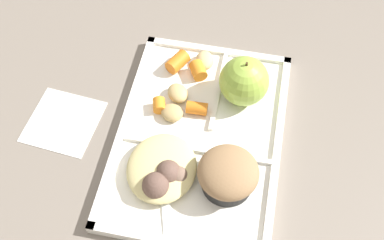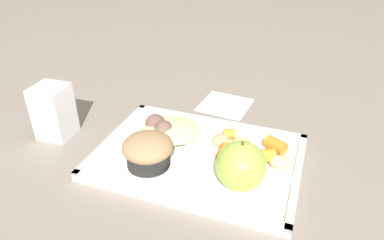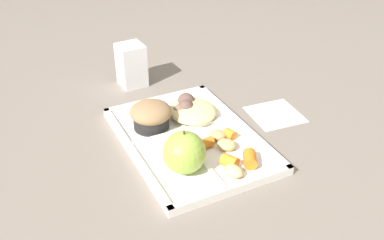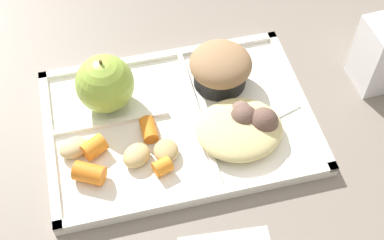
# 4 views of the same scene
# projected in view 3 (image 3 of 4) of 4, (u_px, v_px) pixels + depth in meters

# --- Properties ---
(ground) EXTENTS (6.00, 6.00, 0.00)m
(ground) POSITION_uv_depth(u_px,v_px,m) (189.00, 142.00, 0.87)
(ground) COLOR slate
(lunch_tray) EXTENTS (0.34, 0.24, 0.02)m
(lunch_tray) POSITION_uv_depth(u_px,v_px,m) (189.00, 140.00, 0.87)
(lunch_tray) COLOR white
(lunch_tray) RESTS_ON ground
(green_apple) EXTENTS (0.08, 0.08, 0.08)m
(green_apple) POSITION_uv_depth(u_px,v_px,m) (184.00, 152.00, 0.76)
(green_apple) COLOR #93B742
(green_apple) RESTS_ON lunch_tray
(bran_muffin) EXTENTS (0.08, 0.08, 0.06)m
(bran_muffin) POSITION_uv_depth(u_px,v_px,m) (151.00, 115.00, 0.88)
(bran_muffin) COLOR black
(bran_muffin) RESTS_ON lunch_tray
(carrot_slice_back) EXTENTS (0.03, 0.02, 0.02)m
(carrot_slice_back) POSITION_uv_depth(u_px,v_px,m) (230.00, 134.00, 0.86)
(carrot_slice_back) COLOR orange
(carrot_slice_back) RESTS_ON lunch_tray
(carrot_slice_large) EXTENTS (0.04, 0.03, 0.02)m
(carrot_slice_large) POSITION_uv_depth(u_px,v_px,m) (230.00, 161.00, 0.78)
(carrot_slice_large) COLOR orange
(carrot_slice_large) RESTS_ON lunch_tray
(carrot_slice_diagonal) EXTENTS (0.04, 0.04, 0.02)m
(carrot_slice_diagonal) POSITION_uv_depth(u_px,v_px,m) (250.00, 159.00, 0.79)
(carrot_slice_diagonal) COLOR orange
(carrot_slice_diagonal) RESTS_ON lunch_tray
(carrot_slice_edge) EXTENTS (0.02, 0.03, 0.02)m
(carrot_slice_edge) POSITION_uv_depth(u_px,v_px,m) (205.00, 143.00, 0.83)
(carrot_slice_edge) COLOR orange
(carrot_slice_edge) RESTS_ON lunch_tray
(potato_chunk_corner) EXTENTS (0.04, 0.04, 0.02)m
(potato_chunk_corner) POSITION_uv_depth(u_px,v_px,m) (234.00, 171.00, 0.76)
(potato_chunk_corner) COLOR tan
(potato_chunk_corner) RESTS_ON lunch_tray
(potato_chunk_browned) EXTENTS (0.05, 0.05, 0.02)m
(potato_chunk_browned) POSITION_uv_depth(u_px,v_px,m) (227.00, 145.00, 0.83)
(potato_chunk_browned) COLOR tan
(potato_chunk_browned) RESTS_ON lunch_tray
(potato_chunk_small) EXTENTS (0.04, 0.04, 0.02)m
(potato_chunk_small) POSITION_uv_depth(u_px,v_px,m) (218.00, 135.00, 0.86)
(potato_chunk_small) COLOR tan
(potato_chunk_small) RESTS_ON lunch_tray
(egg_noodle_pile) EXTENTS (0.11, 0.10, 0.03)m
(egg_noodle_pile) POSITION_uv_depth(u_px,v_px,m) (192.00, 111.00, 0.92)
(egg_noodle_pile) COLOR #D6C684
(egg_noodle_pile) RESTS_ON lunch_tray
(meatball_center) EXTENTS (0.04, 0.04, 0.04)m
(meatball_center) POSITION_uv_depth(u_px,v_px,m) (186.00, 108.00, 0.92)
(meatball_center) COLOR brown
(meatball_center) RESTS_ON lunch_tray
(meatball_side) EXTENTS (0.04, 0.04, 0.04)m
(meatball_side) POSITION_uv_depth(u_px,v_px,m) (186.00, 102.00, 0.94)
(meatball_side) COLOR brown
(meatball_side) RESTS_ON lunch_tray
(meatball_back) EXTENTS (0.03, 0.03, 0.03)m
(meatball_back) POSITION_uv_depth(u_px,v_px,m) (180.00, 111.00, 0.92)
(meatball_back) COLOR #755B4C
(meatball_back) RESTS_ON lunch_tray
(plastic_fork) EXTENTS (0.13, 0.06, 0.00)m
(plastic_fork) POSITION_uv_depth(u_px,v_px,m) (183.00, 111.00, 0.95)
(plastic_fork) COLOR white
(plastic_fork) RESTS_ON lunch_tray
(milk_carton) EXTENTS (0.06, 0.06, 0.10)m
(milk_carton) POSITION_uv_depth(u_px,v_px,m) (131.00, 65.00, 1.05)
(milk_carton) COLOR white
(milk_carton) RESTS_ON ground
(paper_napkin) EXTENTS (0.11, 0.11, 0.00)m
(paper_napkin) POSITION_uv_depth(u_px,v_px,m) (275.00, 114.00, 0.96)
(paper_napkin) COLOR white
(paper_napkin) RESTS_ON ground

